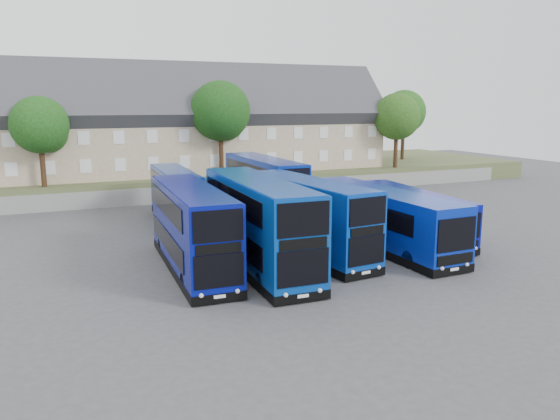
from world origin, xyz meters
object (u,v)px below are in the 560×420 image
Objects in this scene: tree_west at (42,127)px; tree_east at (397,118)px; tree_mid at (222,113)px; coach_east_a at (381,219)px; tree_far at (404,114)px; dd_front_mid at (259,225)px; dd_front_left at (192,230)px.

tree_east reaches higher than tree_west.
coach_east_a is at bearing -81.62° from tree_mid.
tree_west is 0.88× the size of tree_far.
dd_front_mid is 1.53× the size of tree_east.
coach_east_a is at bearing -48.85° from tree_west.
tree_far is (31.41, 30.15, 5.31)m from dd_front_mid.
tree_mid is at bearing 79.28° from dd_front_mid.
tree_west reaches higher than coach_east_a.
dd_front_left is 36.78m from tree_east.
tree_mid is 1.06× the size of tree_far.
dd_front_left is 23.75m from tree_west.
dd_front_mid is (3.49, -1.00, 0.18)m from dd_front_left.
coach_east_a is 1.47× the size of tree_mid.
tree_west is 42.58m from tree_far.
tree_east is at bearing -130.60° from tree_far.
tree_far is at bearing 42.46° from dd_front_left.
tree_east is 0.94× the size of tree_far.
dd_front_mid is at bearing -13.37° from dd_front_left.
dd_front_left is 1.34× the size of tree_far.
tree_east reaches higher than dd_front_left.
tree_west reaches higher than dd_front_mid.
dd_front_left is at bearing -72.23° from tree_west.
tree_far is at bearing 9.46° from tree_west.
coach_east_a is 29.85m from tree_west.
dd_front_mid is at bearing -136.17° from tree_far.
tree_east is at bearing 40.05° from dd_front_left.
tree_west is (-19.33, 22.12, 5.25)m from coach_east_a.
tree_far reaches higher than dd_front_mid.
coach_east_a is at bearing -127.89° from tree_far.
tree_east is (36.00, 0.00, 0.34)m from tree_west.
coach_east_a is at bearing 8.86° from dd_front_mid.
dd_front_left is 1.26× the size of tree_mid.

